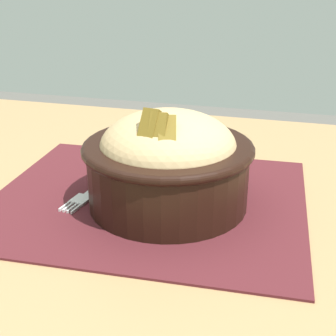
# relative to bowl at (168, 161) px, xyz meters

# --- Properties ---
(table) EXTENTS (1.37, 0.83, 0.70)m
(table) POSITION_rel_bowl_xyz_m (0.04, -0.01, -0.12)
(table) COLOR #99754C
(table) RESTS_ON ground_plane
(placemat) EXTENTS (0.43, 0.37, 0.00)m
(placemat) POSITION_rel_bowl_xyz_m (0.03, -0.01, -0.06)
(placemat) COLOR #47191E
(placemat) RESTS_ON table
(bowl) EXTENTS (0.22, 0.22, 0.14)m
(bowl) POSITION_rel_bowl_xyz_m (0.00, 0.00, 0.00)
(bowl) COLOR black
(bowl) RESTS_ON placemat
(fork) EXTENTS (0.03, 0.14, 0.00)m
(fork) POSITION_rel_bowl_xyz_m (0.11, 0.00, -0.06)
(fork) COLOR silver
(fork) RESTS_ON placemat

